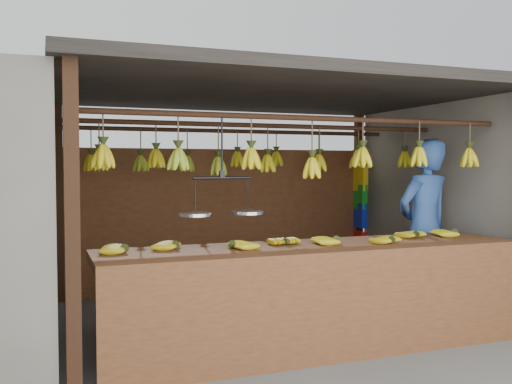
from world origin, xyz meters
name	(u,v)px	position (x,y,z in m)	size (l,w,h in m)	color
ground	(266,317)	(0.00, 0.00, 0.00)	(80.00, 80.00, 0.00)	#5B5B57
stall	(255,130)	(0.00, 0.33, 1.97)	(4.30, 3.30, 2.40)	black
counter	(321,269)	(0.01, -1.23, 0.71)	(3.72, 0.85, 0.96)	brown
hanging_bananas	(266,161)	(0.00, 0.00, 1.64)	(3.62, 2.23, 0.39)	gold
balance_scale	(222,208)	(-0.79, -1.00, 1.23)	(0.74, 0.30, 0.83)	black
vendor	(424,227)	(1.60, -0.51, 0.93)	(0.68, 0.45, 1.86)	#3359A5
bag_bundles	(360,209)	(1.94, 1.35, 0.99)	(0.08, 0.26, 1.24)	yellow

